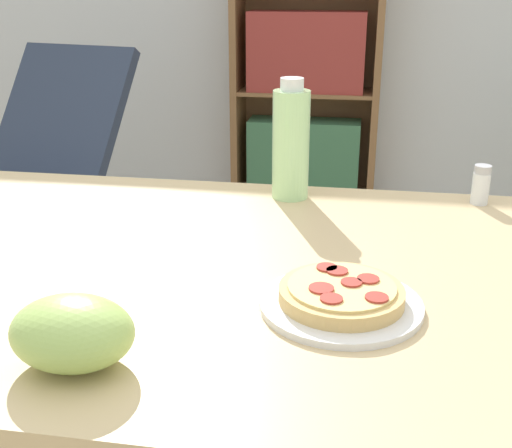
{
  "coord_description": "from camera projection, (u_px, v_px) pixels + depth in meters",
  "views": [
    {
      "loc": [
        0.19,
        -0.99,
        1.15
      ],
      "look_at": [
        0.04,
        -0.07,
        0.79
      ],
      "focal_mm": 45.0,
      "sensor_mm": 36.0,
      "label": 1
    }
  ],
  "objects": [
    {
      "name": "salt_shaker",
      "position": [
        481.0,
        185.0,
        1.26
      ],
      "size": [
        0.03,
        0.03,
        0.08
      ],
      "color": "white",
      "rests_on": "dining_table"
    },
    {
      "name": "grape_bunch",
      "position": [
        73.0,
        333.0,
        0.73
      ],
      "size": [
        0.15,
        0.11,
        0.08
      ],
      "color": "#A8CC66",
      "rests_on": "dining_table"
    },
    {
      "name": "lounge_chair_near",
      "position": [
        44.0,
        198.0,
        2.69
      ],
      "size": [
        0.7,
        0.87,
        0.88
      ],
      "rotation": [
        0.0,
        0.0,
        -0.23
      ],
      "color": "slate",
      "rests_on": "ground_plane"
    },
    {
      "name": "drink_bottle",
      "position": [
        291.0,
        143.0,
        1.27
      ],
      "size": [
        0.07,
        0.07,
        0.24
      ],
      "color": "#B7EAA3",
      "rests_on": "dining_table"
    },
    {
      "name": "dining_table",
      "position": [
        242.0,
        317.0,
        1.03
      ],
      "size": [
        1.33,
        0.85,
        0.73
      ],
      "color": "#D1B27F",
      "rests_on": "ground_plane"
    },
    {
      "name": "pizza_on_plate",
      "position": [
        341.0,
        298.0,
        0.87
      ],
      "size": [
        0.22,
        0.22,
        0.04
      ],
      "color": "white",
      "rests_on": "dining_table"
    },
    {
      "name": "bookshelf",
      "position": [
        307.0,
        47.0,
        3.33
      ],
      "size": [
        0.77,
        0.29,
        1.72
      ],
      "color": "brown",
      "rests_on": "ground_plane"
    }
  ]
}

